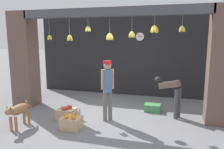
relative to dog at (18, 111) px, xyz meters
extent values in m
plane|color=slate|center=(1.91, 1.39, -0.44)|extent=(60.00, 60.00, 0.00)
cube|color=#232326|center=(1.91, 3.94, 1.07)|extent=(7.16, 0.12, 3.03)
cube|color=brown|center=(-1.02, 1.69, 1.07)|extent=(0.70, 0.60, 3.03)
cube|color=brown|center=(4.84, 1.69, 1.07)|extent=(0.70, 0.60, 3.03)
cube|color=#4C4C51|center=(1.91, 1.51, 2.47)|extent=(5.26, 0.24, 0.24)
cylinder|color=#B2AD99|center=(0.05, 1.50, 2.10)|extent=(0.01, 0.01, 0.50)
ellipsoid|color=yellow|center=(0.09, 1.50, 1.78)|extent=(0.10, 0.06, 0.16)
ellipsoid|color=yellow|center=(0.05, 1.54, 1.78)|extent=(0.06, 0.10, 0.16)
ellipsoid|color=yellow|center=(0.01, 1.50, 1.78)|extent=(0.10, 0.06, 0.16)
ellipsoid|color=yellow|center=(0.05, 1.46, 1.78)|extent=(0.06, 0.10, 0.16)
cylinder|color=#B2AD99|center=(0.68, 1.55, 2.10)|extent=(0.01, 0.01, 0.49)
ellipsoid|color=gold|center=(0.73, 1.55, 1.77)|extent=(0.12, 0.07, 0.19)
ellipsoid|color=gold|center=(0.68, 1.59, 1.77)|extent=(0.07, 0.12, 0.19)
ellipsoid|color=gold|center=(0.63, 1.55, 1.77)|extent=(0.12, 0.07, 0.19)
ellipsoid|color=gold|center=(0.68, 1.50, 1.77)|extent=(0.07, 0.12, 0.19)
cylinder|color=#B2AD99|center=(1.27, 1.53, 2.22)|extent=(0.01, 0.01, 0.25)
ellipsoid|color=yellow|center=(1.31, 1.53, 2.02)|extent=(0.11, 0.06, 0.17)
ellipsoid|color=yellow|center=(1.30, 1.57, 2.02)|extent=(0.09, 0.10, 0.17)
ellipsoid|color=yellow|center=(1.26, 1.57, 2.02)|extent=(0.07, 0.11, 0.17)
ellipsoid|color=yellow|center=(1.23, 1.55, 2.02)|extent=(0.11, 0.08, 0.17)
ellipsoid|color=yellow|center=(1.23, 1.52, 2.02)|extent=(0.11, 0.08, 0.17)
ellipsoid|color=yellow|center=(1.26, 1.49, 2.02)|extent=(0.07, 0.11, 0.17)
ellipsoid|color=yellow|center=(1.30, 1.50, 2.02)|extent=(0.09, 0.10, 0.17)
cylinder|color=#B2AD99|center=(1.92, 1.50, 2.12)|extent=(0.01, 0.01, 0.45)
ellipsoid|color=yellow|center=(1.97, 1.50, 1.81)|extent=(0.14, 0.07, 0.21)
ellipsoid|color=yellow|center=(1.95, 1.54, 1.81)|extent=(0.12, 0.12, 0.22)
ellipsoid|color=yellow|center=(1.91, 1.55, 1.81)|extent=(0.09, 0.13, 0.21)
ellipsoid|color=yellow|center=(1.87, 1.52, 1.81)|extent=(0.13, 0.10, 0.22)
ellipsoid|color=yellow|center=(1.87, 1.48, 1.81)|extent=(0.13, 0.10, 0.22)
ellipsoid|color=yellow|center=(1.91, 1.45, 1.81)|extent=(0.09, 0.13, 0.21)
ellipsoid|color=yellow|center=(1.95, 1.46, 1.81)|extent=(0.12, 0.12, 0.22)
cylinder|color=#B2AD99|center=(2.54, 1.48, 2.15)|extent=(0.01, 0.01, 0.41)
ellipsoid|color=gold|center=(2.58, 1.48, 1.86)|extent=(0.12, 0.07, 0.19)
ellipsoid|color=gold|center=(2.55, 1.52, 1.86)|extent=(0.09, 0.12, 0.19)
ellipsoid|color=gold|center=(2.50, 1.51, 1.86)|extent=(0.11, 0.10, 0.19)
ellipsoid|color=gold|center=(2.50, 1.45, 1.86)|extent=(0.11, 0.10, 0.19)
ellipsoid|color=gold|center=(2.55, 1.43, 1.86)|extent=(0.09, 0.12, 0.19)
cylinder|color=#B2AD99|center=(3.12, 1.52, 2.22)|extent=(0.01, 0.01, 0.25)
ellipsoid|color=yellow|center=(3.18, 1.52, 2.00)|extent=(0.14, 0.08, 0.21)
ellipsoid|color=yellow|center=(3.15, 1.57, 2.00)|extent=(0.11, 0.13, 0.22)
ellipsoid|color=yellow|center=(3.10, 1.57, 2.00)|extent=(0.11, 0.13, 0.22)
ellipsoid|color=yellow|center=(3.07, 1.52, 2.00)|extent=(0.14, 0.08, 0.21)
ellipsoid|color=yellow|center=(3.10, 1.47, 2.00)|extent=(0.11, 0.13, 0.22)
ellipsoid|color=yellow|center=(3.15, 1.47, 2.00)|extent=(0.11, 0.13, 0.22)
cylinder|color=#B2AD99|center=(3.81, 1.52, 2.21)|extent=(0.01, 0.01, 0.28)
ellipsoid|color=yellow|center=(3.85, 1.52, 2.00)|extent=(0.11, 0.06, 0.17)
ellipsoid|color=yellow|center=(3.83, 1.56, 2.00)|extent=(0.09, 0.10, 0.17)
ellipsoid|color=yellow|center=(3.79, 1.56, 2.00)|extent=(0.09, 0.10, 0.17)
ellipsoid|color=yellow|center=(3.76, 1.52, 2.00)|extent=(0.11, 0.06, 0.17)
ellipsoid|color=yellow|center=(3.79, 1.49, 2.00)|extent=(0.09, 0.10, 0.17)
ellipsoid|color=yellow|center=(3.83, 1.49, 2.00)|extent=(0.09, 0.10, 0.17)
ellipsoid|color=#9E7042|center=(0.00, 0.04, 0.03)|extent=(0.26, 0.63, 0.25)
cylinder|color=#9E7042|center=(0.07, -0.20, -0.26)|extent=(0.07, 0.07, 0.36)
cylinder|color=#9E7042|center=(-0.08, -0.19, -0.26)|extent=(0.07, 0.07, 0.36)
cylinder|color=#9E7042|center=(0.08, 0.27, -0.26)|extent=(0.07, 0.07, 0.36)
cylinder|color=#9E7042|center=(-0.07, 0.28, -0.26)|extent=(0.07, 0.07, 0.36)
ellipsoid|color=#9E7042|center=(-0.01, -0.30, 0.09)|extent=(0.16, 0.23, 0.17)
cone|color=brown|center=(0.04, -0.30, 0.18)|extent=(0.06, 0.06, 0.07)
cone|color=brown|center=(-0.06, -0.30, 0.18)|extent=(0.06, 0.06, 0.07)
cylinder|color=#9E7042|center=(0.01, 0.38, 0.06)|extent=(0.05, 0.20, 0.25)
cylinder|color=#6B665B|center=(2.05, 1.09, -0.04)|extent=(0.11, 0.11, 0.80)
cylinder|color=#6B665B|center=(1.92, 1.02, -0.04)|extent=(0.11, 0.11, 0.80)
cube|color=#4C7099|center=(1.99, 1.05, 0.66)|extent=(0.26, 0.24, 0.60)
cylinder|color=tan|center=(2.11, 1.12, 0.70)|extent=(0.06, 0.06, 0.53)
cylinder|color=tan|center=(1.86, 0.99, 0.70)|extent=(0.06, 0.06, 0.53)
sphere|color=tan|center=(1.99, 1.05, 1.07)|extent=(0.21, 0.21, 0.21)
cylinder|color=red|center=(1.99, 1.05, 1.16)|extent=(0.21, 0.21, 0.07)
cube|color=red|center=(2.03, 0.96, 1.13)|extent=(0.21, 0.18, 0.01)
cylinder|color=#424247|center=(3.76, 1.71, -0.02)|extent=(0.11, 0.11, 0.84)
cylinder|color=#424247|center=(3.83, 1.83, -0.02)|extent=(0.11, 0.11, 0.84)
cube|color=brown|center=(3.55, 1.92, 0.47)|extent=(0.64, 0.51, 0.32)
sphere|color=black|center=(3.22, 2.12, 0.55)|extent=(0.20, 0.20, 0.20)
cube|color=tan|center=(1.28, 0.31, -0.29)|extent=(0.48, 0.39, 0.30)
sphere|color=orange|center=(1.34, 0.29, -0.10)|extent=(0.09, 0.09, 0.09)
sphere|color=orange|center=(1.31, 0.42, -0.10)|extent=(0.09, 0.09, 0.09)
sphere|color=orange|center=(1.20, 0.16, -0.10)|extent=(0.09, 0.09, 0.09)
sphere|color=orange|center=(1.40, 0.20, -0.10)|extent=(0.09, 0.09, 0.09)
sphere|color=orange|center=(1.22, 0.20, -0.10)|extent=(0.09, 0.09, 0.09)
sphere|color=orange|center=(1.13, 0.33, -0.10)|extent=(0.09, 0.09, 0.09)
cube|color=tan|center=(0.87, 0.85, -0.29)|extent=(0.47, 0.41, 0.30)
sphere|color=#99B238|center=(0.76, 0.81, -0.11)|extent=(0.09, 0.09, 0.09)
sphere|color=red|center=(0.86, 0.71, -0.11)|extent=(0.09, 0.09, 0.09)
sphere|color=red|center=(0.90, 0.84, -0.11)|extent=(0.09, 0.09, 0.09)
sphere|color=red|center=(0.92, 0.83, -0.11)|extent=(0.09, 0.09, 0.09)
sphere|color=red|center=(0.89, 0.78, -0.11)|extent=(0.09, 0.09, 0.09)
sphere|color=red|center=(0.96, 0.91, -0.11)|extent=(0.09, 0.09, 0.09)
sphere|color=red|center=(0.89, 0.95, -0.11)|extent=(0.09, 0.09, 0.09)
cube|color=#42844C|center=(3.08, 2.16, -0.33)|extent=(0.48, 0.36, 0.22)
cylinder|color=silver|center=(1.22, 0.92, -0.31)|extent=(0.07, 0.07, 0.26)
cylinder|color=black|center=(1.22, 0.92, -0.17)|extent=(0.04, 0.04, 0.03)
cylinder|color=black|center=(2.39, 3.87, 1.82)|extent=(0.32, 0.01, 0.32)
cylinder|color=white|center=(2.39, 3.86, 1.82)|extent=(0.31, 0.02, 0.31)
cube|color=black|center=(2.39, 3.85, 1.85)|extent=(0.01, 0.01, 0.09)
cube|color=black|center=(2.44, 3.85, 1.82)|extent=(0.12, 0.01, 0.01)
camera|label=1|loc=(3.63, -4.33, 1.79)|focal=35.00mm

